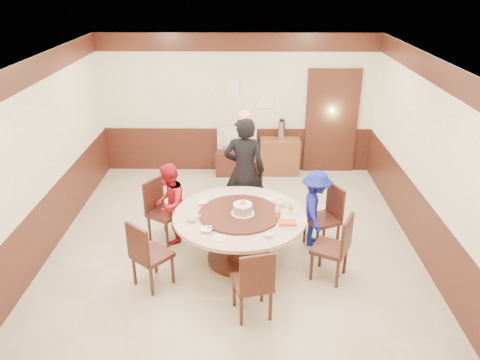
{
  "coord_description": "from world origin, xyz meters",
  "views": [
    {
      "loc": [
        0.17,
        -6.2,
        3.89
      ],
      "look_at": [
        0.09,
        -0.02,
        1.1
      ],
      "focal_mm": 35.0,
      "sensor_mm": 36.0,
      "label": 1
    }
  ],
  "objects_px": {
    "tv_stand": "(237,162)",
    "person_blue": "(315,209)",
    "person_red": "(170,204)",
    "person_standing": "(244,171)",
    "side_cabinet": "(280,156)",
    "television": "(237,140)",
    "shrimp_platter": "(287,224)",
    "birthday_cake": "(243,209)",
    "thermos": "(282,130)",
    "banquet_table": "(240,228)"
  },
  "relations": [
    {
      "from": "television",
      "to": "thermos",
      "type": "xyz_separation_m",
      "value": [
        0.91,
        0.03,
        0.21
      ]
    },
    {
      "from": "birthday_cake",
      "to": "tv_stand",
      "type": "distance_m",
      "value": 3.26
    },
    {
      "from": "person_red",
      "to": "tv_stand",
      "type": "xyz_separation_m",
      "value": [
        0.96,
        2.65,
        -0.39
      ]
    },
    {
      "from": "person_standing",
      "to": "shrimp_platter",
      "type": "relative_size",
      "value": 6.12
    },
    {
      "from": "person_standing",
      "to": "side_cabinet",
      "type": "distance_m",
      "value": 2.24
    },
    {
      "from": "birthday_cake",
      "to": "shrimp_platter",
      "type": "relative_size",
      "value": 1.1
    },
    {
      "from": "shrimp_platter",
      "to": "side_cabinet",
      "type": "relative_size",
      "value": 0.38
    },
    {
      "from": "person_blue",
      "to": "tv_stand",
      "type": "relative_size",
      "value": 1.42
    },
    {
      "from": "person_blue",
      "to": "television",
      "type": "bearing_deg",
      "value": 28.25
    },
    {
      "from": "person_standing",
      "to": "side_cabinet",
      "type": "height_order",
      "value": "person_standing"
    },
    {
      "from": "banquet_table",
      "to": "television",
      "type": "bearing_deg",
      "value": 91.94
    },
    {
      "from": "banquet_table",
      "to": "tv_stand",
      "type": "xyz_separation_m",
      "value": [
        -0.11,
        3.17,
        -0.28
      ]
    },
    {
      "from": "person_red",
      "to": "shrimp_platter",
      "type": "relative_size",
      "value": 4.26
    },
    {
      "from": "person_standing",
      "to": "person_red",
      "type": "bearing_deg",
      "value": 33.2
    },
    {
      "from": "person_red",
      "to": "thermos",
      "type": "height_order",
      "value": "person_red"
    },
    {
      "from": "person_blue",
      "to": "birthday_cake",
      "type": "distance_m",
      "value": 1.22
    },
    {
      "from": "tv_stand",
      "to": "side_cabinet",
      "type": "xyz_separation_m",
      "value": [
        0.88,
        0.03,
        0.12
      ]
    },
    {
      "from": "television",
      "to": "birthday_cake",
      "type": "bearing_deg",
      "value": 96.71
    },
    {
      "from": "person_standing",
      "to": "thermos",
      "type": "bearing_deg",
      "value": -105.59
    },
    {
      "from": "person_red",
      "to": "person_blue",
      "type": "xyz_separation_m",
      "value": [
        2.2,
        -0.06,
        -0.04
      ]
    },
    {
      "from": "banquet_table",
      "to": "side_cabinet",
      "type": "height_order",
      "value": "banquet_table"
    },
    {
      "from": "birthday_cake",
      "to": "side_cabinet",
      "type": "height_order",
      "value": "birthday_cake"
    },
    {
      "from": "banquet_table",
      "to": "shrimp_platter",
      "type": "bearing_deg",
      "value": -24.75
    },
    {
      "from": "tv_stand",
      "to": "thermos",
      "type": "distance_m",
      "value": 1.14
    },
    {
      "from": "tv_stand",
      "to": "birthday_cake",
      "type": "bearing_deg",
      "value": -87.3
    },
    {
      "from": "person_blue",
      "to": "tv_stand",
      "type": "bearing_deg",
      "value": 28.25
    },
    {
      "from": "person_standing",
      "to": "person_blue",
      "type": "relative_size",
      "value": 1.52
    },
    {
      "from": "tv_stand",
      "to": "side_cabinet",
      "type": "relative_size",
      "value": 1.06
    },
    {
      "from": "tv_stand",
      "to": "side_cabinet",
      "type": "bearing_deg",
      "value": 1.94
    },
    {
      "from": "person_red",
      "to": "tv_stand",
      "type": "height_order",
      "value": "person_red"
    },
    {
      "from": "banquet_table",
      "to": "person_blue",
      "type": "bearing_deg",
      "value": 22.27
    },
    {
      "from": "person_red",
      "to": "birthday_cake",
      "type": "height_order",
      "value": "person_red"
    },
    {
      "from": "person_standing",
      "to": "television",
      "type": "height_order",
      "value": "person_standing"
    },
    {
      "from": "person_blue",
      "to": "side_cabinet",
      "type": "distance_m",
      "value": 2.77
    },
    {
      "from": "birthday_cake",
      "to": "person_red",
      "type": "bearing_deg",
      "value": 153.78
    },
    {
      "from": "tv_stand",
      "to": "side_cabinet",
      "type": "distance_m",
      "value": 0.89
    },
    {
      "from": "tv_stand",
      "to": "television",
      "type": "xyz_separation_m",
      "value": [
        0.0,
        0.0,
        0.48
      ]
    },
    {
      "from": "person_red",
      "to": "side_cabinet",
      "type": "distance_m",
      "value": 3.27
    },
    {
      "from": "tv_stand",
      "to": "shrimp_platter",
      "type": "bearing_deg",
      "value": -77.78
    },
    {
      "from": "person_red",
      "to": "thermos",
      "type": "relative_size",
      "value": 3.37
    },
    {
      "from": "person_red",
      "to": "television",
      "type": "distance_m",
      "value": 2.82
    },
    {
      "from": "birthday_cake",
      "to": "television",
      "type": "xyz_separation_m",
      "value": [
        -0.15,
        3.2,
        -0.12
      ]
    },
    {
      "from": "person_standing",
      "to": "thermos",
      "type": "xyz_separation_m",
      "value": [
        0.74,
        2.05,
        0.02
      ]
    },
    {
      "from": "person_blue",
      "to": "television",
      "type": "distance_m",
      "value": 2.98
    },
    {
      "from": "tv_stand",
      "to": "person_blue",
      "type": "bearing_deg",
      "value": -65.44
    },
    {
      "from": "television",
      "to": "tv_stand",
      "type": "bearing_deg",
      "value": -0.0
    },
    {
      "from": "person_standing",
      "to": "television",
      "type": "xyz_separation_m",
      "value": [
        -0.17,
        2.02,
        -0.19
      ]
    },
    {
      "from": "person_standing",
      "to": "shrimp_platter",
      "type": "bearing_deg",
      "value": 116.17
    },
    {
      "from": "shrimp_platter",
      "to": "birthday_cake",
      "type": "bearing_deg",
      "value": 155.76
    },
    {
      "from": "person_red",
      "to": "side_cabinet",
      "type": "height_order",
      "value": "person_red"
    }
  ]
}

